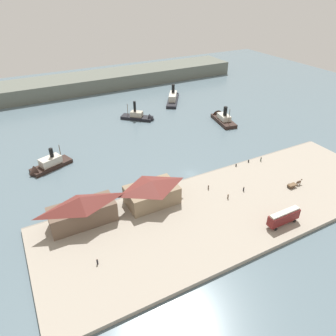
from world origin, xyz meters
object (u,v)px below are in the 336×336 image
Objects in this scene: ferry_departing_north at (222,118)px; horse_cart at (295,184)px; ferry_outer_harbor at (141,117)px; ferry_near_quay at (173,97)px; pedestrian_by_tram at (244,189)px; mooring_post_west at (249,161)px; pedestrian_walking_east at (261,159)px; ferry_shed_east_terminal at (152,191)px; ferry_mid_harbor at (47,166)px; pedestrian_near_cart at (228,196)px; ferry_shed_customs_shed at (82,210)px; pedestrian_at_waters_edge at (208,187)px; pedestrian_near_east_shed at (97,262)px; mooring_post_center_west at (236,165)px; street_tram at (284,217)px.

horse_cart is at bearing -102.94° from ferry_departing_north.
ferry_near_quay is at bearing 31.68° from ferry_outer_harbor.
pedestrian_by_tram is 70.04m from ferry_outer_harbor.
pedestrian_walking_east is at bearing -17.30° from mooring_post_west.
ferry_shed_east_terminal is 43.25m from ferry_mid_harbor.
mooring_post_west is (13.02, 12.98, -0.27)m from pedestrian_by_tram.
pedestrian_near_cart is at bearing -124.61° from ferry_departing_north.
ferry_near_quay is at bearing 47.86° from ferry_shed_customs_shed.
pedestrian_near_cart is 1.86× the size of mooring_post_west.
ferry_shed_customs_shed reaches higher than pedestrian_at_waters_edge.
pedestrian_near_east_shed is at bearing -143.51° from ferry_departing_north.
pedestrian_walking_east is at bearing 11.87° from pedestrian_at_waters_edge.
pedestrian_walking_east is 1.00× the size of pedestrian_near_east_shed.
ferry_outer_harbor is at bearing 101.49° from mooring_post_center_west.
street_tram is 17.19m from pedestrian_near_cart.
pedestrian_at_waters_edge is at bearing -41.82° from ferry_mid_harbor.
mooring_post_center_west is (7.99, 29.74, -2.06)m from street_tram.
pedestrian_at_waters_edge is at bearing -157.33° from mooring_post_center_west.
pedestrian_at_waters_edge is at bearing -94.33° from ferry_outer_harbor.
pedestrian_at_waters_edge is (-9.14, 5.97, -0.02)m from pedestrian_by_tram.
horse_cart is 6.32× the size of mooring_post_center_west.
pedestrian_at_waters_edge reaches higher than mooring_post_center_west.
pedestrian_near_east_shed is at bearing -162.20° from mooring_post_west.
pedestrian_walking_east is 1.09× the size of pedestrian_at_waters_edge.
ferry_shed_east_terminal is at bearing 173.01° from pedestrian_at_waters_edge.
mooring_post_center_west is at bearing 114.86° from horse_cart.
ferry_outer_harbor is at bearing -148.32° from ferry_near_quay.
ferry_near_quay is at bearing 78.42° from mooring_post_center_west.
pedestrian_at_waters_edge is 23.24m from mooring_post_west.
ferry_near_quay reaches higher than pedestrian_at_waters_edge.
pedestrian_near_cart is 0.10× the size of ferry_mid_harbor.
ferry_departing_north is at bearing 36.49° from pedestrian_near_east_shed.
ferry_outer_harbor is at bearing 69.29° from ferry_shed_east_terminal.
horse_cart is 3.43× the size of pedestrian_near_east_shed.
ferry_shed_customs_shed is 1.17× the size of ferry_outer_harbor.
mooring_post_west is 5.73m from mooring_post_center_west.
pedestrian_walking_east is 68.95m from pedestrian_near_east_shed.
ferry_mid_harbor is at bearing 154.37° from mooring_post_west.
pedestrian_walking_east is at bearing -7.01° from mooring_post_center_west.
ferry_shed_customs_shed reaches higher than mooring_post_west.
pedestrian_at_waters_edge is (-2.40, 6.88, -0.06)m from pedestrian_near_cart.
ferry_shed_east_terminal is 16.73× the size of mooring_post_center_west.
mooring_post_center_west is at bearing 19.35° from pedestrian_near_east_shed.
ferry_shed_east_terminal is 16.73× the size of mooring_post_west.
pedestrian_near_east_shed is 88.81m from ferry_outer_harbor.
street_tram is at bearing -87.62° from ferry_outer_harbor.
horse_cart is at bearing -94.03° from ferry_near_quay.
mooring_post_center_west is (7.30, 12.84, -0.27)m from pedestrian_by_tram.
ferry_outer_harbor is 0.93× the size of ferry_mid_harbor.
ferry_departing_north is at bearing 60.35° from pedestrian_by_tram.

